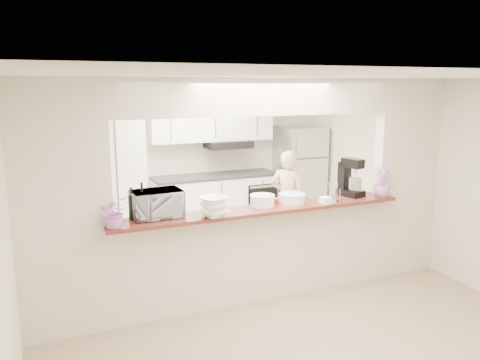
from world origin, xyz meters
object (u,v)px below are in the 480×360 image
refrigerator (299,174)px  toaster_oven (157,204)px  stand_mixer (350,179)px  person (287,199)px

refrigerator → toaster_oven: 4.14m
refrigerator → stand_mixer: (-0.80, -2.58, 0.45)m
person → refrigerator: bearing=-86.1°
refrigerator → toaster_oven: bearing=-140.9°
refrigerator → toaster_oven: size_ratio=3.36×
toaster_oven → stand_mixer: size_ratio=1.09×
toaster_oven → person: bearing=28.1°
toaster_oven → person: 2.78m
stand_mixer → person: stand_mixer is taller
refrigerator → toaster_oven: (-3.20, -2.60, 0.38)m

